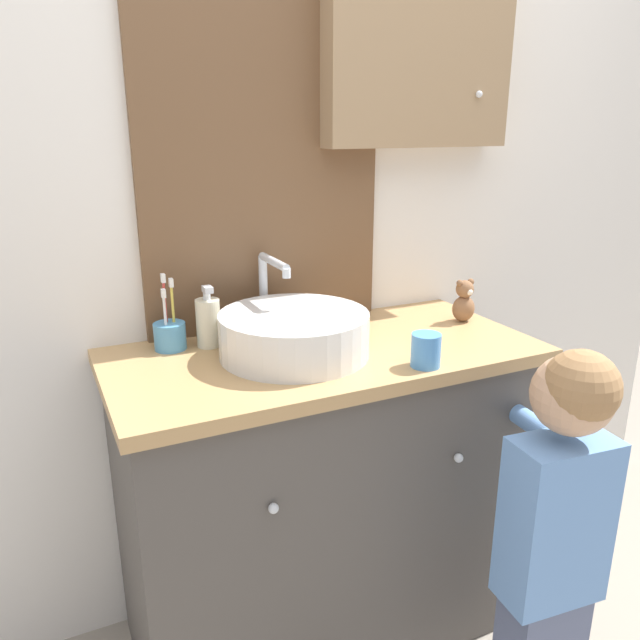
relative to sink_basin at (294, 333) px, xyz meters
The scene contains 8 objects.
wall_back 0.46m from the sink_basin, 69.29° to the left, with size 3.20×0.18×2.50m.
vanity_counter 0.51m from the sink_basin, ahead, with size 1.12×0.54×0.88m.
sink_basin is the anchor object (origin of this frame).
toothbrush_holder 0.33m from the sink_basin, 147.11° to the left, with size 0.08×0.08×0.20m.
soap_dispenser 0.24m from the sink_basin, 138.35° to the left, with size 0.06×0.06×0.17m.
child_figure 0.75m from the sink_basin, 49.96° to the right, with size 0.26×0.48×1.00m.
teddy_bear 0.57m from the sink_basin, ahead, with size 0.07×0.06×0.13m.
drinking_cup 0.33m from the sink_basin, 39.39° to the right, with size 0.07×0.07×0.08m, color #4789D1.
Camera 1 is at (-0.67, -1.04, 1.45)m, focal length 35.00 mm.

